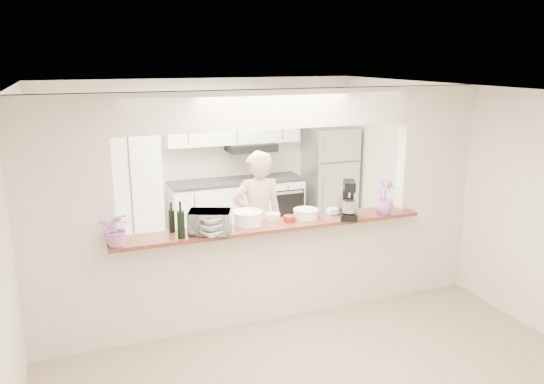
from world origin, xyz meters
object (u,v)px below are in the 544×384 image
stand_mixer (349,201)px  person (258,221)px  toaster_oven (210,222)px  refrigerator (329,178)px

stand_mixer → person: bearing=127.8°
toaster_oven → person: bearing=68.5°
toaster_oven → stand_mixer: stand_mixer is taller
refrigerator → toaster_oven: 3.91m
refrigerator → person: size_ratio=0.98×
toaster_oven → person: (0.83, 0.90, -0.34)m
refrigerator → stand_mixer: refrigerator is taller
toaster_oven → stand_mixer: size_ratio=0.99×
person → stand_mixer: bearing=131.0°
refrigerator → person: (-1.92, -1.85, 0.01)m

